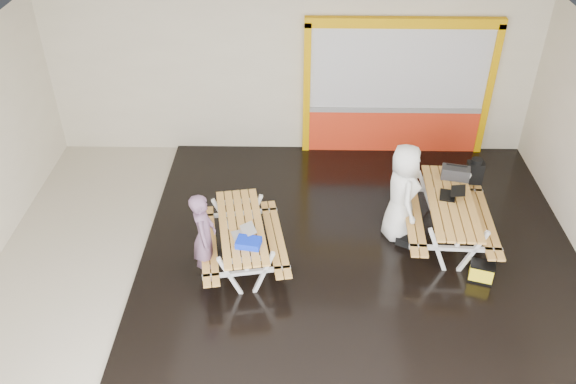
{
  "coord_description": "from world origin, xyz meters",
  "views": [
    {
      "loc": [
        0.16,
        -7.46,
        6.88
      ],
      "look_at": [
        0.0,
        0.9,
        1.0
      ],
      "focal_mm": 37.48,
      "sensor_mm": 36.0,
      "label": 1
    }
  ],
  "objects_px": {
    "laptop_left": "(243,234)",
    "blue_pouch": "(249,243)",
    "picnic_table_left": "(242,234)",
    "dark_case": "(409,240)",
    "person_left": "(204,236)",
    "fluke_bag": "(481,272)",
    "person_right": "(402,193)",
    "backpack": "(475,171)",
    "picnic_table_right": "(449,210)",
    "toolbox": "(456,173)",
    "laptop_right": "(451,194)"
  },
  "relations": [
    {
      "from": "picnic_table_left",
      "to": "person_left",
      "type": "xyz_separation_m",
      "value": [
        -0.56,
        -0.34,
        0.23
      ]
    },
    {
      "from": "blue_pouch",
      "to": "toolbox",
      "type": "bearing_deg",
      "value": 27.5
    },
    {
      "from": "picnic_table_left",
      "to": "backpack",
      "type": "xyz_separation_m",
      "value": [
        4.2,
        1.71,
        0.18
      ]
    },
    {
      "from": "person_right",
      "to": "fluke_bag",
      "type": "distance_m",
      "value": 1.84
    },
    {
      "from": "picnic_table_right",
      "to": "toolbox",
      "type": "relative_size",
      "value": 4.27
    },
    {
      "from": "laptop_left",
      "to": "laptop_right",
      "type": "distance_m",
      "value": 3.66
    },
    {
      "from": "picnic_table_left",
      "to": "person_right",
      "type": "bearing_deg",
      "value": 16.56
    },
    {
      "from": "toolbox",
      "to": "backpack",
      "type": "bearing_deg",
      "value": 37.44
    },
    {
      "from": "laptop_left",
      "to": "blue_pouch",
      "type": "xyz_separation_m",
      "value": [
        0.11,
        -0.22,
        0.01
      ]
    },
    {
      "from": "picnic_table_left",
      "to": "dark_case",
      "type": "height_order",
      "value": "picnic_table_left"
    },
    {
      "from": "picnic_table_left",
      "to": "toolbox",
      "type": "distance_m",
      "value": 3.99
    },
    {
      "from": "person_left",
      "to": "laptop_left",
      "type": "xyz_separation_m",
      "value": [
        0.61,
        0.06,
        0.01
      ]
    },
    {
      "from": "picnic_table_right",
      "to": "blue_pouch",
      "type": "relative_size",
      "value": 6.03
    },
    {
      "from": "toolbox",
      "to": "fluke_bag",
      "type": "relative_size",
      "value": 1.19
    },
    {
      "from": "person_right",
      "to": "laptop_right",
      "type": "height_order",
      "value": "person_right"
    },
    {
      "from": "laptop_left",
      "to": "dark_case",
      "type": "bearing_deg",
      "value": 15.42
    },
    {
      "from": "picnic_table_left",
      "to": "person_right",
      "type": "distance_m",
      "value": 2.85
    },
    {
      "from": "picnic_table_left",
      "to": "laptop_right",
      "type": "xyz_separation_m",
      "value": [
        3.55,
        0.79,
        0.31
      ]
    },
    {
      "from": "dark_case",
      "to": "backpack",
      "type": "bearing_deg",
      "value": 42.57
    },
    {
      "from": "dark_case",
      "to": "blue_pouch",
      "type": "bearing_deg",
      "value": -159.77
    },
    {
      "from": "backpack",
      "to": "picnic_table_right",
      "type": "bearing_deg",
      "value": -122.25
    },
    {
      "from": "picnic_table_left",
      "to": "backpack",
      "type": "height_order",
      "value": "backpack"
    },
    {
      "from": "picnic_table_right",
      "to": "backpack",
      "type": "relative_size",
      "value": 4.44
    },
    {
      "from": "picnic_table_left",
      "to": "toolbox",
      "type": "height_order",
      "value": "toolbox"
    },
    {
      "from": "person_left",
      "to": "toolbox",
      "type": "bearing_deg",
      "value": -72.28
    },
    {
      "from": "laptop_right",
      "to": "picnic_table_right",
      "type": "bearing_deg",
      "value": -98.02
    },
    {
      "from": "backpack",
      "to": "toolbox",
      "type": "bearing_deg",
      "value": -142.56
    },
    {
      "from": "picnic_table_right",
      "to": "picnic_table_left",
      "type": "bearing_deg",
      "value": -169.32
    },
    {
      "from": "picnic_table_left",
      "to": "fluke_bag",
      "type": "relative_size",
      "value": 4.99
    },
    {
      "from": "picnic_table_right",
      "to": "fluke_bag",
      "type": "distance_m",
      "value": 1.21
    },
    {
      "from": "blue_pouch",
      "to": "backpack",
      "type": "distance_m",
      "value": 4.61
    },
    {
      "from": "person_left",
      "to": "person_right",
      "type": "bearing_deg",
      "value": -74.56
    },
    {
      "from": "person_left",
      "to": "fluke_bag",
      "type": "distance_m",
      "value": 4.52
    },
    {
      "from": "picnic_table_right",
      "to": "blue_pouch",
      "type": "bearing_deg",
      "value": -160.91
    },
    {
      "from": "picnic_table_right",
      "to": "person_left",
      "type": "bearing_deg",
      "value": -166.15
    },
    {
      "from": "picnic_table_left",
      "to": "laptop_left",
      "type": "height_order",
      "value": "laptop_left"
    },
    {
      "from": "picnic_table_right",
      "to": "blue_pouch",
      "type": "distance_m",
      "value": 3.58
    },
    {
      "from": "laptop_left",
      "to": "toolbox",
      "type": "height_order",
      "value": "toolbox"
    },
    {
      "from": "picnic_table_left",
      "to": "blue_pouch",
      "type": "distance_m",
      "value": 0.58
    },
    {
      "from": "toolbox",
      "to": "picnic_table_right",
      "type": "bearing_deg",
      "value": -106.03
    },
    {
      "from": "person_left",
      "to": "backpack",
      "type": "distance_m",
      "value": 5.18
    },
    {
      "from": "dark_case",
      "to": "fluke_bag",
      "type": "distance_m",
      "value": 1.37
    },
    {
      "from": "blue_pouch",
      "to": "laptop_left",
      "type": "bearing_deg",
      "value": 115.33
    },
    {
      "from": "person_left",
      "to": "dark_case",
      "type": "bearing_deg",
      "value": -80.14
    },
    {
      "from": "laptop_right",
      "to": "blue_pouch",
      "type": "height_order",
      "value": "laptop_right"
    },
    {
      "from": "picnic_table_right",
      "to": "dark_case",
      "type": "distance_m",
      "value": 0.87
    },
    {
      "from": "person_left",
      "to": "blue_pouch",
      "type": "xyz_separation_m",
      "value": [
        0.71,
        -0.16,
        0.02
      ]
    },
    {
      "from": "blue_pouch",
      "to": "dark_case",
      "type": "height_order",
      "value": "blue_pouch"
    },
    {
      "from": "laptop_right",
      "to": "backpack",
      "type": "xyz_separation_m",
      "value": [
        0.64,
        0.92,
        -0.13
      ]
    },
    {
      "from": "laptop_right",
      "to": "backpack",
      "type": "distance_m",
      "value": 1.13
    }
  ]
}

